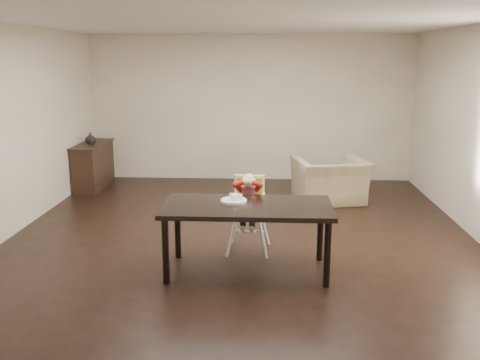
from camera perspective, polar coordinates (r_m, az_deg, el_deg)
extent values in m
plane|color=black|center=(6.90, 0.12, -6.35)|extent=(7.00, 7.00, 0.00)
cube|color=#C0B59F|center=(10.05, 1.12, 7.67)|extent=(6.00, 0.02, 2.70)
cube|color=#C0B59F|center=(3.16, -3.04, -4.28)|extent=(6.00, 0.02, 2.70)
cube|color=#C0B59F|center=(7.36, -23.99, 4.58)|extent=(0.02, 7.00, 2.70)
cube|color=white|center=(6.52, 0.13, 16.65)|extent=(6.00, 7.00, 0.02)
cube|color=black|center=(5.69, 0.79, -2.92)|extent=(1.80, 0.90, 0.05)
cylinder|color=black|center=(5.55, -7.94, -7.55)|extent=(0.07, 0.07, 0.70)
cylinder|color=black|center=(5.49, 9.30, -7.84)|extent=(0.07, 0.07, 0.70)
cylinder|color=black|center=(6.23, -6.67, -5.17)|extent=(0.07, 0.07, 0.70)
cylinder|color=black|center=(6.18, 8.57, -5.40)|extent=(0.07, 0.07, 0.70)
cylinder|color=white|center=(6.29, -0.89, -5.87)|extent=(0.04, 0.04, 0.51)
cylinder|color=white|center=(6.25, 2.41, -5.97)|extent=(0.04, 0.04, 0.51)
cylinder|color=white|center=(6.63, -0.52, -4.86)|extent=(0.04, 0.04, 0.51)
cylinder|color=white|center=(6.60, 2.61, -4.95)|extent=(0.04, 0.04, 0.51)
cube|color=white|center=(6.36, 0.91, -3.24)|extent=(0.38, 0.34, 0.05)
cube|color=#86B817|center=(6.35, 0.91, -2.97)|extent=(0.30, 0.29, 0.03)
cube|color=white|center=(6.44, 1.03, -1.12)|extent=(0.36, 0.06, 0.38)
cube|color=#86B817|center=(6.42, 1.00, -1.26)|extent=(0.31, 0.03, 0.34)
cube|color=black|center=(6.36, 0.42, -1.39)|extent=(0.04, 0.16, 0.02)
cube|color=black|center=(6.35, 1.48, -1.42)|extent=(0.04, 0.16, 0.02)
cylinder|color=red|center=(6.32, 0.92, -1.79)|extent=(0.22, 0.22, 0.24)
sphere|color=beige|center=(6.25, 0.91, -0.07)|extent=(0.17, 0.17, 0.16)
ellipsoid|color=brown|center=(6.27, 0.93, 0.14)|extent=(0.17, 0.17, 0.12)
sphere|color=beige|center=(6.17, 0.55, -0.20)|extent=(0.08, 0.08, 0.07)
sphere|color=beige|center=(6.17, 1.13, -0.21)|extent=(0.08, 0.08, 0.07)
cylinder|color=white|center=(5.79, -0.68, -2.26)|extent=(0.38, 0.38, 0.02)
torus|color=white|center=(5.79, -0.68, -2.14)|extent=(0.38, 0.38, 0.01)
imported|color=#9B8962|center=(8.63, 9.61, 0.73)|extent=(1.22, 0.92, 0.95)
cube|color=black|center=(9.89, -15.38, 1.44)|extent=(0.40, 1.20, 0.76)
cube|color=black|center=(9.82, -15.52, 3.70)|extent=(0.44, 1.26, 0.03)
imported|color=#99999E|center=(9.76, -15.65, 4.28)|extent=(0.21, 0.22, 0.19)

